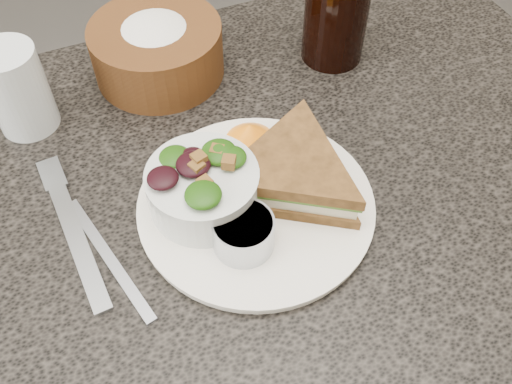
{
  "coord_description": "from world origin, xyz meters",
  "views": [
    {
      "loc": [
        -0.15,
        -0.38,
        1.27
      ],
      "look_at": [
        -0.0,
        -0.03,
        0.78
      ],
      "focal_mm": 40.0,
      "sensor_mm": 36.0,
      "label": 1
    }
  ],
  "objects": [
    {
      "name": "dining_table",
      "position": [
        0.0,
        0.0,
        0.38
      ],
      "size": [
        1.0,
        0.7,
        0.75
      ],
      "primitive_type": "cube",
      "color": "black",
      "rests_on": "floor"
    },
    {
      "name": "salad_bowl",
      "position": [
        -0.05,
        -0.0,
        0.8
      ],
      "size": [
        0.16,
        0.16,
        0.07
      ],
      "primitive_type": null,
      "rotation": [
        0.0,
        0.0,
        0.42
      ],
      "color": "silver",
      "rests_on": "dinner_plate"
    },
    {
      "name": "orange_wedge",
      "position": [
        0.03,
        0.06,
        0.78
      ],
      "size": [
        0.09,
        0.09,
        0.03
      ],
      "primitive_type": "cone",
      "rotation": [
        0.0,
        0.0,
        0.64
      ],
      "color": "orange",
      "rests_on": "dinner_plate"
    },
    {
      "name": "fork",
      "position": [
        -0.2,
        0.01,
        0.75
      ],
      "size": [
        0.03,
        0.2,
        0.01
      ],
      "primitive_type": "cube",
      "rotation": [
        0.0,
        0.0,
        0.07
      ],
      "color": "#A7ACB2",
      "rests_on": "dining_table"
    },
    {
      "name": "water_glass",
      "position": [
        -0.21,
        0.21,
        0.81
      ],
      "size": [
        0.08,
        0.08,
        0.11
      ],
      "primitive_type": "cylinder",
      "rotation": [
        0.0,
        0.0,
        -0.12
      ],
      "color": "silver",
      "rests_on": "dining_table"
    },
    {
      "name": "sandwich",
      "position": [
        0.04,
        -0.02,
        0.79
      ],
      "size": [
        0.26,
        0.26,
        0.05
      ],
      "primitive_type": null,
      "rotation": [
        0.0,
        0.0,
        -0.58
      ],
      "color": "brown",
      "rests_on": "dinner_plate"
    },
    {
      "name": "knife",
      "position": [
        -0.17,
        -0.02,
        0.75
      ],
      "size": [
        0.05,
        0.18,
        0.0
      ],
      "primitive_type": "cube",
      "rotation": [
        0.0,
        0.0,
        0.23
      ],
      "color": "#AAAFBA",
      "rests_on": "dining_table"
    },
    {
      "name": "bread_basket",
      "position": [
        -0.03,
        0.24,
        0.8
      ],
      "size": [
        0.21,
        0.21,
        0.1
      ],
      "primitive_type": null,
      "rotation": [
        0.0,
        0.0,
        0.27
      ],
      "color": "#543618",
      "rests_on": "dining_table"
    },
    {
      "name": "cola_glass",
      "position": [
        0.2,
        0.18,
        0.82
      ],
      "size": [
        0.09,
        0.09,
        0.15
      ],
      "primitive_type": null,
      "rotation": [
        0.0,
        0.0,
        0.01
      ],
      "color": "black",
      "rests_on": "dining_table"
    },
    {
      "name": "dressing_ramekin",
      "position": [
        -0.03,
        -0.07,
        0.78
      ],
      "size": [
        0.08,
        0.08,
        0.04
      ],
      "primitive_type": "cylinder",
      "rotation": [
        0.0,
        0.0,
        0.25
      ],
      "color": "#A7ADB6",
      "rests_on": "dinner_plate"
    },
    {
      "name": "dinner_plate",
      "position": [
        -0.0,
        -0.03,
        0.76
      ],
      "size": [
        0.26,
        0.26,
        0.01
      ],
      "primitive_type": "cylinder",
      "color": "silver",
      "rests_on": "dining_table"
    }
  ]
}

